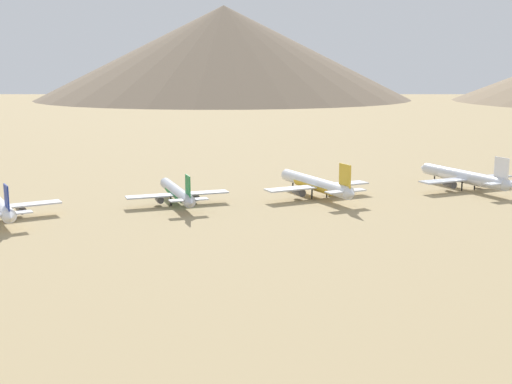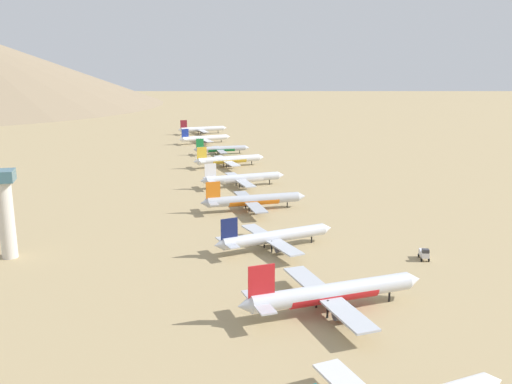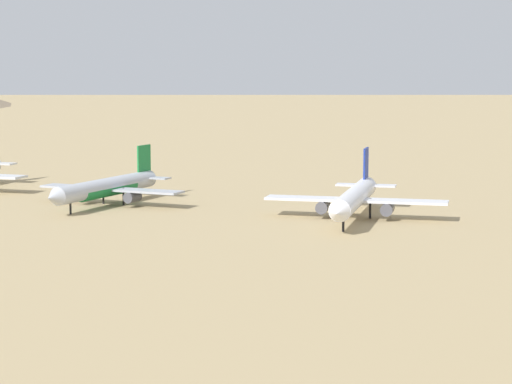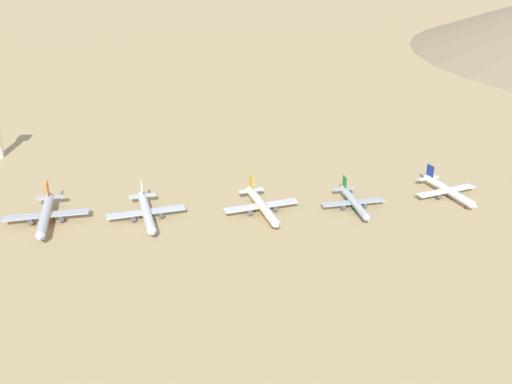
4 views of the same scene
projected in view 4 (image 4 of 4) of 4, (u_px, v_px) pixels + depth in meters
name	position (u px, v px, depth m)	size (l,w,h in m)	color
ground_plane	(150.00, 218.00, 258.43)	(2274.79, 2274.79, 0.00)	tan
parked_jet_3	(45.00, 215.00, 251.74)	(45.01, 36.53, 12.99)	#B2B7C1
parked_jet_4	(146.00, 212.00, 254.77)	(42.97, 35.03, 12.39)	silver
parked_jet_5	(262.00, 206.00, 260.56)	(42.56, 34.76, 12.29)	silver
parked_jet_6	(354.00, 202.00, 265.07)	(36.78, 29.82, 10.62)	#B2B7C1
parked_jet_7	(448.00, 190.00, 276.23)	(38.87, 31.87, 11.29)	white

